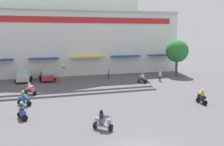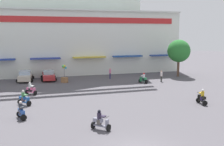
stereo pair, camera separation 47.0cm
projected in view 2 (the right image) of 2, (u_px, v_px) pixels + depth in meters
name	position (u px, v px, depth m)	size (l,w,h in m)	color
ground_plane	(91.00, 101.00, 28.28)	(128.00, 128.00, 0.00)	#524F55
colonial_building	(62.00, 20.00, 48.08)	(41.26, 15.00, 21.65)	silver
plaza_tree_1	(179.00, 51.00, 43.72)	(3.72, 3.61, 6.03)	brown
parked_car_0	(25.00, 76.00, 39.78)	(2.61, 4.49, 1.58)	beige
parked_car_1	(48.00, 75.00, 40.60)	(2.39, 4.53, 1.47)	#B42C2E
scooter_rider_0	(202.00, 98.00, 26.96)	(0.67, 1.45, 1.57)	black
scooter_rider_1	(24.00, 99.00, 26.60)	(1.35, 1.42, 1.52)	black
scooter_rider_2	(100.00, 122.00, 19.81)	(1.40, 1.37, 1.52)	black
scooter_rider_4	(21.00, 112.00, 22.38)	(0.87, 1.43, 1.51)	black
scooter_rider_5	(31.00, 89.00, 31.08)	(1.35, 1.25, 1.49)	black
scooter_rider_7	(143.00, 79.00, 38.39)	(1.01, 1.47, 1.50)	black
pedestrian_0	(110.00, 73.00, 41.79)	(0.45, 0.45, 1.70)	#2E2853
pedestrian_2	(161.00, 75.00, 39.44)	(0.46, 0.46, 1.63)	#262721
balloon_vendor_cart	(64.00, 75.00, 38.69)	(1.03, 1.08, 2.59)	#92643F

